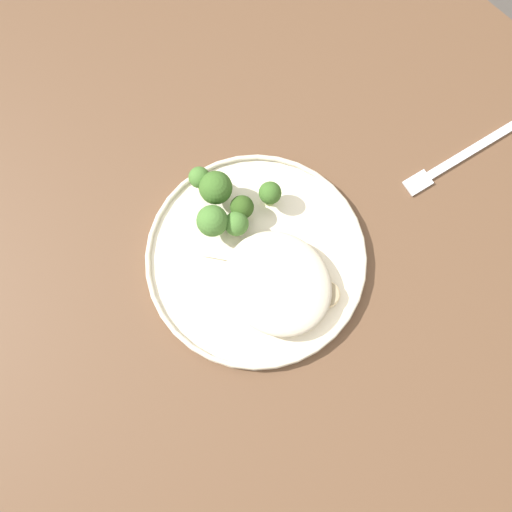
{
  "coord_description": "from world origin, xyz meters",
  "views": [
    {
      "loc": [
        0.15,
        -0.16,
        1.5
      ],
      "look_at": [
        0.01,
        -0.03,
        0.76
      ],
      "focal_mm": 41.42,
      "sensor_mm": 36.0,
      "label": 1
    }
  ],
  "objects_px": {
    "broccoli_floret_split_head": "(244,205)",
    "broccoli_floret_beside_noodles": "(236,224)",
    "seared_scallop_rear_pale": "(306,306)",
    "dinner_plate": "(256,258)",
    "seared_scallop_tilted_round": "(267,292)",
    "seared_scallop_on_noodles": "(326,295)",
    "dinner_fork": "(457,159)",
    "seared_scallop_tiny_bay": "(276,268)",
    "broccoli_floret_small_sprig": "(212,221)",
    "broccoli_floret_front_edge": "(216,188)",
    "broccoli_floret_left_leaning": "(199,178)",
    "broccoli_floret_right_tilted": "(270,194)",
    "seared_scallop_left_edge": "(234,285)"
  },
  "relations": [
    {
      "from": "seared_scallop_rear_pale",
      "to": "broccoli_floret_small_sprig",
      "type": "xyz_separation_m",
      "value": [
        -0.16,
        -0.01,
        0.03
      ]
    },
    {
      "from": "seared_scallop_tiny_bay",
      "to": "broccoli_floret_small_sprig",
      "type": "bearing_deg",
      "value": -167.89
    },
    {
      "from": "broccoli_floret_right_tilted",
      "to": "seared_scallop_on_noodles",
      "type": "bearing_deg",
      "value": -15.43
    },
    {
      "from": "dinner_fork",
      "to": "dinner_plate",
      "type": "bearing_deg",
      "value": -106.88
    },
    {
      "from": "seared_scallop_tiny_bay",
      "to": "broccoli_floret_split_head",
      "type": "xyz_separation_m",
      "value": [
        -0.09,
        0.03,
        0.02
      ]
    },
    {
      "from": "seared_scallop_rear_pale",
      "to": "broccoli_floret_right_tilted",
      "type": "relative_size",
      "value": 0.52
    },
    {
      "from": "broccoli_floret_beside_noodles",
      "to": "broccoli_floret_front_edge",
      "type": "relative_size",
      "value": 0.74
    },
    {
      "from": "seared_scallop_left_edge",
      "to": "seared_scallop_on_noodles",
      "type": "height_order",
      "value": "seared_scallop_left_edge"
    },
    {
      "from": "broccoli_floret_front_edge",
      "to": "broccoli_floret_small_sprig",
      "type": "bearing_deg",
      "value": -48.68
    },
    {
      "from": "dinner_fork",
      "to": "broccoli_floret_beside_noodles",
      "type": "bearing_deg",
      "value": -115.0
    },
    {
      "from": "broccoli_floret_left_leaning",
      "to": "seared_scallop_tiny_bay",
      "type": "bearing_deg",
      "value": -2.93
    },
    {
      "from": "seared_scallop_tilted_round",
      "to": "broccoli_floret_front_edge",
      "type": "relative_size",
      "value": 0.41
    },
    {
      "from": "seared_scallop_on_noodles",
      "to": "broccoli_floret_beside_noodles",
      "type": "xyz_separation_m",
      "value": [
        -0.14,
        -0.02,
        0.02
      ]
    },
    {
      "from": "seared_scallop_tilted_round",
      "to": "broccoli_floret_beside_noodles",
      "type": "bearing_deg",
      "value": 160.56
    },
    {
      "from": "seared_scallop_left_edge",
      "to": "broccoli_floret_split_head",
      "type": "bearing_deg",
      "value": 128.63
    },
    {
      "from": "seared_scallop_rear_pale",
      "to": "seared_scallop_on_noodles",
      "type": "relative_size",
      "value": 0.71
    },
    {
      "from": "broccoli_floret_split_head",
      "to": "broccoli_floret_beside_noodles",
      "type": "height_order",
      "value": "same"
    },
    {
      "from": "seared_scallop_on_noodles",
      "to": "broccoli_floret_right_tilted",
      "type": "xyz_separation_m",
      "value": [
        -0.14,
        0.04,
        0.02
      ]
    },
    {
      "from": "broccoli_floret_front_edge",
      "to": "broccoli_floret_right_tilted",
      "type": "height_order",
      "value": "broccoli_floret_front_edge"
    },
    {
      "from": "broccoli_floret_right_tilted",
      "to": "broccoli_floret_left_leaning",
      "type": "xyz_separation_m",
      "value": [
        -0.08,
        -0.05,
        0.01
      ]
    },
    {
      "from": "broccoli_floret_split_head",
      "to": "broccoli_floret_right_tilted",
      "type": "relative_size",
      "value": 0.94
    },
    {
      "from": "seared_scallop_on_noodles",
      "to": "broccoli_floret_small_sprig",
      "type": "bearing_deg",
      "value": -165.97
    },
    {
      "from": "seared_scallop_on_noodles",
      "to": "broccoli_floret_split_head",
      "type": "height_order",
      "value": "broccoli_floret_split_head"
    },
    {
      "from": "dinner_plate",
      "to": "broccoli_floret_split_head",
      "type": "relative_size",
      "value": 6.68
    },
    {
      "from": "dinner_plate",
      "to": "seared_scallop_tilted_round",
      "type": "xyz_separation_m",
      "value": [
        0.04,
        -0.02,
        0.01
      ]
    },
    {
      "from": "seared_scallop_left_edge",
      "to": "seared_scallop_tilted_round",
      "type": "bearing_deg",
      "value": 32.59
    },
    {
      "from": "seared_scallop_tilted_round",
      "to": "seared_scallop_rear_pale",
      "type": "bearing_deg",
      "value": 27.01
    },
    {
      "from": "seared_scallop_tiny_bay",
      "to": "dinner_fork",
      "type": "bearing_deg",
      "value": 78.16
    },
    {
      "from": "seared_scallop_tiny_bay",
      "to": "seared_scallop_on_noodles",
      "type": "distance_m",
      "value": 0.07
    },
    {
      "from": "seared_scallop_tiny_bay",
      "to": "broccoli_floret_small_sprig",
      "type": "height_order",
      "value": "broccoli_floret_small_sprig"
    },
    {
      "from": "seared_scallop_left_edge",
      "to": "broccoli_floret_small_sprig",
      "type": "height_order",
      "value": "broccoli_floret_small_sprig"
    },
    {
      "from": "broccoli_floret_beside_noodles",
      "to": "seared_scallop_tiny_bay",
      "type": "bearing_deg",
      "value": -0.51
    },
    {
      "from": "broccoli_floret_beside_noodles",
      "to": "seared_scallop_rear_pale",
      "type": "bearing_deg",
      "value": -3.29
    },
    {
      "from": "seared_scallop_left_edge",
      "to": "broccoli_floret_left_leaning",
      "type": "xyz_separation_m",
      "value": [
        -0.13,
        0.06,
        0.02
      ]
    },
    {
      "from": "broccoli_floret_split_head",
      "to": "broccoli_floret_front_edge",
      "type": "height_order",
      "value": "broccoli_floret_front_edge"
    },
    {
      "from": "seared_scallop_on_noodles",
      "to": "broccoli_floret_beside_noodles",
      "type": "bearing_deg",
      "value": -172.07
    },
    {
      "from": "broccoli_floret_left_leaning",
      "to": "dinner_plate",
      "type": "bearing_deg",
      "value": -7.28
    },
    {
      "from": "seared_scallop_on_noodles",
      "to": "broccoli_floret_left_leaning",
      "type": "distance_m",
      "value": 0.22
    },
    {
      "from": "broccoli_floret_right_tilted",
      "to": "seared_scallop_left_edge",
      "type": "bearing_deg",
      "value": -65.62
    },
    {
      "from": "seared_scallop_rear_pale",
      "to": "seared_scallop_on_noodles",
      "type": "height_order",
      "value": "seared_scallop_rear_pale"
    },
    {
      "from": "seared_scallop_rear_pale",
      "to": "dinner_plate",
      "type": "bearing_deg",
      "value": -179.61
    },
    {
      "from": "broccoli_floret_beside_noodles",
      "to": "seared_scallop_left_edge",
      "type": "bearing_deg",
      "value": -46.16
    },
    {
      "from": "broccoli_floret_small_sprig",
      "to": "broccoli_floret_beside_noodles",
      "type": "bearing_deg",
      "value": 44.85
    },
    {
      "from": "seared_scallop_on_noodles",
      "to": "broccoli_floret_beside_noodles",
      "type": "height_order",
      "value": "broccoli_floret_beside_noodles"
    },
    {
      "from": "seared_scallop_rear_pale",
      "to": "broccoli_floret_small_sprig",
      "type": "distance_m",
      "value": 0.16
    },
    {
      "from": "broccoli_floret_small_sprig",
      "to": "broccoli_floret_beside_noodles",
      "type": "distance_m",
      "value": 0.03
    },
    {
      "from": "seared_scallop_rear_pale",
      "to": "seared_scallop_tiny_bay",
      "type": "distance_m",
      "value": 0.06
    },
    {
      "from": "seared_scallop_left_edge",
      "to": "seared_scallop_on_noodles",
      "type": "relative_size",
      "value": 0.77
    },
    {
      "from": "dinner_plate",
      "to": "broccoli_floret_split_head",
      "type": "height_order",
      "value": "broccoli_floret_split_head"
    },
    {
      "from": "seared_scallop_left_edge",
      "to": "broccoli_floret_right_tilted",
      "type": "bearing_deg",
      "value": 114.38
    }
  ]
}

